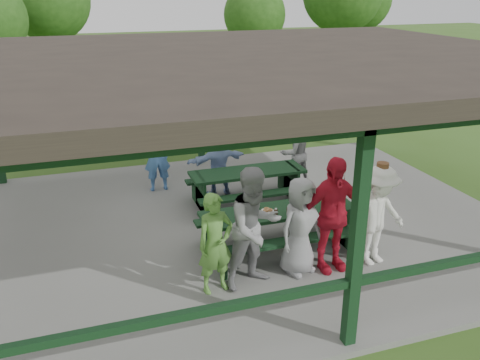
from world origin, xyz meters
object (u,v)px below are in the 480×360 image
object	(u,v)px
picnic_table_far	(248,183)
contestant_grey_left	(255,228)
spectator_lblue	(218,162)
spectator_blue	(157,156)
pickup_truck	(218,104)
contestant_grey_mid	(300,226)
contestant_red	(332,215)
contestant_white_fedora	(377,216)
farm_trailer	(155,113)
picnic_table_near	(278,224)
contestant_green	(215,244)
spectator_grey	(295,153)

from	to	relation	value
picnic_table_far	contestant_grey_left	xyz separation A→B (m)	(-0.90, -2.90, 0.48)
contestant_grey_left	spectator_lblue	xyz separation A→B (m)	(0.49, 3.64, -0.21)
spectator_blue	pickup_truck	size ratio (longest dim) A/B	0.31
picnic_table_far	spectator_lblue	bearing A→B (deg)	119.02
contestant_grey_mid	pickup_truck	bearing A→B (deg)	62.18
contestant_red	spectator_lblue	bearing A→B (deg)	99.44
contestant_grey_mid	contestant_white_fedora	distance (m)	1.31
contestant_red	farm_trailer	bearing A→B (deg)	94.49
pickup_truck	farm_trailer	bearing A→B (deg)	122.13
contestant_grey_mid	contestant_white_fedora	xyz separation A→B (m)	(1.30, -0.14, 0.05)
spectator_blue	picnic_table_far	bearing A→B (deg)	137.97
contestant_grey_left	farm_trailer	bearing A→B (deg)	74.03
picnic_table_far	spectator_lblue	size ratio (longest dim) A/B	1.61
picnic_table_near	spectator_lblue	size ratio (longest dim) A/B	1.83
contestant_red	spectator_blue	world-z (taller)	contestant_red
picnic_table_near	pickup_truck	distance (m)	8.91
contestant_grey_mid	spectator_lblue	world-z (taller)	contestant_grey_mid
contestant_grey_mid	contestant_grey_left	bearing A→B (deg)	168.27
contestant_green	spectator_grey	size ratio (longest dim) A/B	1.04
contestant_grey_left	spectator_grey	bearing A→B (deg)	42.03
contestant_green	contestant_grey_left	size ratio (longest dim) A/B	0.82
spectator_lblue	farm_trailer	bearing A→B (deg)	-95.10
contestant_green	farm_trailer	bearing A→B (deg)	74.69
spectator_lblue	spectator_grey	xyz separation A→B (m)	(1.83, 0.02, 0.01)
contestant_green	contestant_grey_mid	world-z (taller)	contestant_grey_mid
contestant_grey_left	contestant_red	world-z (taller)	contestant_red
contestant_green	spectator_blue	bearing A→B (deg)	80.53
contestant_grey_left	contestant_grey_mid	size ratio (longest dim) A/B	1.18
picnic_table_far	spectator_blue	world-z (taller)	spectator_blue
contestant_grey_mid	contestant_red	distance (m)	0.54
contestant_green	pickup_truck	size ratio (longest dim) A/B	0.30
contestant_red	spectator_lblue	world-z (taller)	contestant_red
contestant_grey_mid	spectator_lblue	bearing A→B (deg)	75.59
spectator_lblue	farm_trailer	size ratio (longest dim) A/B	0.38
contestant_white_fedora	farm_trailer	world-z (taller)	contestant_white_fedora
contestant_green	contestant_white_fedora	world-z (taller)	contestant_white_fedora
picnic_table_far	farm_trailer	size ratio (longest dim) A/B	0.61
contestant_green	farm_trailer	world-z (taller)	contestant_green
contestant_white_fedora	pickup_truck	xyz separation A→B (m)	(0.12, 9.72, -0.24)
spectator_blue	pickup_truck	xyz separation A→B (m)	(2.96, 5.39, -0.18)
picnic_table_far	contestant_red	distance (m)	2.93
spectator_blue	spectator_grey	world-z (taller)	spectator_blue
picnic_table_far	pickup_truck	bearing A→B (deg)	79.02
contestant_grey_mid	spectator_grey	bearing A→B (deg)	47.50
spectator_lblue	farm_trailer	xyz separation A→B (m)	(-0.44, 5.58, -0.16)
picnic_table_near	contestant_red	distance (m)	1.13
picnic_table_far	spectator_lblue	distance (m)	0.89
picnic_table_near	contestant_grey_left	bearing A→B (deg)	-130.52
contestant_red	farm_trailer	size ratio (longest dim) A/B	0.49
contestant_grey_left	spectator_blue	size ratio (longest dim) A/B	1.18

